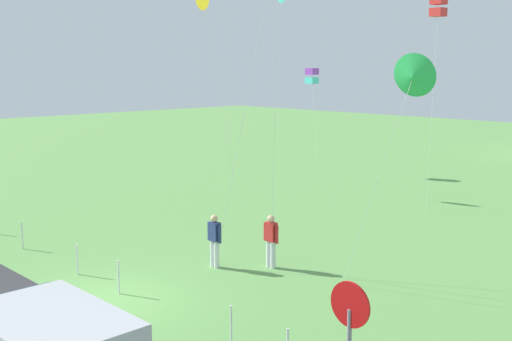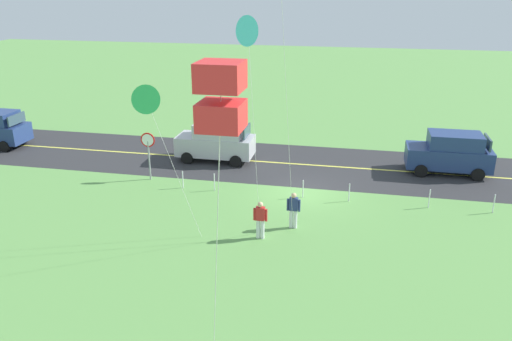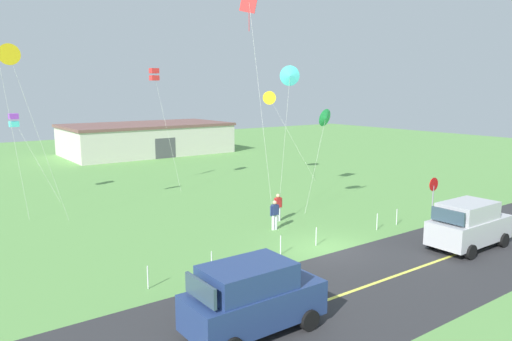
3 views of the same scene
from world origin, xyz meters
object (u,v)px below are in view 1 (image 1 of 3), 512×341
object	(u,v)px
person_adult_near	(214,239)
kite_cyan_top	(312,76)
person_adult_companion	(271,239)
kite_pink_drift	(413,76)
kite_yellow_high	(438,7)
stop_sign	(350,327)

from	to	relation	value
person_adult_near	kite_cyan_top	xyz separation A→B (m)	(-9.65, 15.42, 4.55)
person_adult_companion	kite_cyan_top	xyz separation A→B (m)	(-10.83, 14.24, 4.55)
kite_pink_drift	kite_cyan_top	bearing A→B (deg)	137.92
person_adult_near	person_adult_companion	size ratio (longest dim) A/B	1.00
person_adult_companion	kite_yellow_high	distance (m)	14.31
person_adult_near	kite_cyan_top	bearing A→B (deg)	151.75
kite_pink_drift	person_adult_companion	bearing A→B (deg)	-171.23
stop_sign	person_adult_near	size ratio (longest dim) A/B	1.60
stop_sign	kite_cyan_top	xyz separation A→B (m)	(-17.77, 19.49, 3.61)
person_adult_companion	kite_yellow_high	size ratio (longest dim) A/B	0.18
stop_sign	kite_pink_drift	bearing A→B (deg)	114.76
stop_sign	kite_yellow_high	size ratio (longest dim) A/B	0.29
person_adult_near	kite_pink_drift	bearing A→B (deg)	48.47
stop_sign	kite_pink_drift	distance (m)	7.56
person_adult_near	kite_yellow_high	bearing A→B (deg)	122.50
person_adult_near	person_adult_companion	bearing A→B (deg)	74.71
person_adult_near	kite_yellow_high	size ratio (longest dim) A/B	0.18
stop_sign	person_adult_near	world-z (taller)	stop_sign
person_adult_near	kite_cyan_top	size ratio (longest dim) A/B	0.27
person_adult_companion	kite_pink_drift	bearing A→B (deg)	89.04
person_adult_companion	kite_pink_drift	world-z (taller)	kite_pink_drift
stop_sign	person_adult_companion	bearing A→B (deg)	142.87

